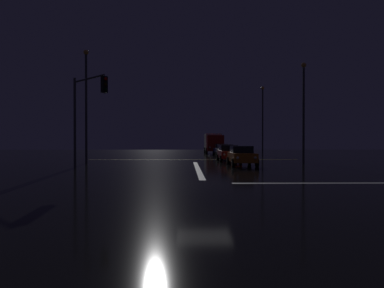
{
  "coord_description": "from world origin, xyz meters",
  "views": [
    {
      "loc": [
        -0.84,
        -15.8,
        1.98
      ],
      "look_at": [
        -0.34,
        12.0,
        1.72
      ],
      "focal_mm": 31.95,
      "sensor_mm": 36.0,
      "label": 1
    }
  ],
  "objects_px": {
    "sedan_blue": "(221,150)",
    "streetlamp_right_near": "(304,105)",
    "sedan_orange": "(242,156)",
    "streetlamp_right_far": "(263,116)",
    "traffic_signal_nw": "(86,105)",
    "streetlamp_left_near": "(86,99)",
    "sedan_red": "(229,153)",
    "sedan_gray": "(225,151)",
    "box_truck": "(213,143)"
  },
  "relations": [
    {
      "from": "box_truck",
      "to": "sedan_red",
      "type": "bearing_deg",
      "value": -90.32
    },
    {
      "from": "box_truck",
      "to": "streetlamp_right_near",
      "type": "relative_size",
      "value": 0.94
    },
    {
      "from": "streetlamp_right_near",
      "to": "sedan_red",
      "type": "bearing_deg",
      "value": 152.16
    },
    {
      "from": "streetlamp_left_near",
      "to": "streetlamp_right_far",
      "type": "height_order",
      "value": "streetlamp_left_near"
    },
    {
      "from": "sedan_orange",
      "to": "streetlamp_right_near",
      "type": "xyz_separation_m",
      "value": [
        5.88,
        2.62,
        4.31
      ]
    },
    {
      "from": "sedan_red",
      "to": "traffic_signal_nw",
      "type": "height_order",
      "value": "traffic_signal_nw"
    },
    {
      "from": "traffic_signal_nw",
      "to": "streetlamp_right_far",
      "type": "distance_m",
      "value": 28.19
    },
    {
      "from": "sedan_orange",
      "to": "traffic_signal_nw",
      "type": "xyz_separation_m",
      "value": [
        -11.27,
        -3.74,
        3.65
      ]
    },
    {
      "from": "sedan_blue",
      "to": "sedan_orange",
      "type": "bearing_deg",
      "value": -90.75
    },
    {
      "from": "sedan_orange",
      "to": "streetlamp_right_far",
      "type": "relative_size",
      "value": 0.47
    },
    {
      "from": "streetlamp_right_near",
      "to": "box_truck",
      "type": "bearing_deg",
      "value": 104.84
    },
    {
      "from": "sedan_red",
      "to": "streetlamp_right_near",
      "type": "relative_size",
      "value": 0.49
    },
    {
      "from": "sedan_orange",
      "to": "traffic_signal_nw",
      "type": "height_order",
      "value": "traffic_signal_nw"
    },
    {
      "from": "sedan_red",
      "to": "streetlamp_right_near",
      "type": "height_order",
      "value": "streetlamp_right_near"
    },
    {
      "from": "sedan_red",
      "to": "streetlamp_right_far",
      "type": "xyz_separation_m",
      "value": [
        6.2,
        12.73,
        4.54
      ]
    },
    {
      "from": "sedan_red",
      "to": "streetlamp_right_far",
      "type": "relative_size",
      "value": 0.47
    },
    {
      "from": "sedan_orange",
      "to": "sedan_gray",
      "type": "distance_m",
      "value": 11.58
    },
    {
      "from": "sedan_orange",
      "to": "box_truck",
      "type": "distance_m",
      "value": 25.61
    },
    {
      "from": "sedan_red",
      "to": "sedan_gray",
      "type": "bearing_deg",
      "value": 86.46
    },
    {
      "from": "sedan_gray",
      "to": "sedan_blue",
      "type": "bearing_deg",
      "value": 88.22
    },
    {
      "from": "traffic_signal_nw",
      "to": "streetlamp_right_near",
      "type": "height_order",
      "value": "streetlamp_right_near"
    },
    {
      "from": "sedan_gray",
      "to": "streetlamp_left_near",
      "type": "xyz_separation_m",
      "value": [
        -13.16,
        -8.95,
        4.84
      ]
    },
    {
      "from": "sedan_blue",
      "to": "traffic_signal_nw",
      "type": "bearing_deg",
      "value": -117.84
    },
    {
      "from": "sedan_orange",
      "to": "sedan_blue",
      "type": "xyz_separation_m",
      "value": [
        0.24,
        18.04,
        0.0
      ]
    },
    {
      "from": "streetlamp_right_near",
      "to": "streetlamp_right_far",
      "type": "bearing_deg",
      "value": 90.0
    },
    {
      "from": "streetlamp_left_near",
      "to": "streetlamp_right_far",
      "type": "bearing_deg",
      "value": 40.09
    },
    {
      "from": "box_truck",
      "to": "streetlamp_right_far",
      "type": "relative_size",
      "value": 0.89
    },
    {
      "from": "sedan_red",
      "to": "streetlamp_right_near",
      "type": "bearing_deg",
      "value": -27.84
    },
    {
      "from": "traffic_signal_nw",
      "to": "sedan_blue",
      "type": "bearing_deg",
      "value": 62.16
    },
    {
      "from": "sedan_gray",
      "to": "sedan_blue",
      "type": "height_order",
      "value": "same"
    },
    {
      "from": "sedan_orange",
      "to": "traffic_signal_nw",
      "type": "bearing_deg",
      "value": -161.63
    },
    {
      "from": "streetlamp_left_near",
      "to": "streetlamp_right_far",
      "type": "relative_size",
      "value": 1.06
    },
    {
      "from": "box_truck",
      "to": "streetlamp_left_near",
      "type": "distance_m",
      "value": 26.65
    },
    {
      "from": "box_truck",
      "to": "streetlamp_left_near",
      "type": "xyz_separation_m",
      "value": [
        -12.92,
        -22.98,
        3.93
      ]
    },
    {
      "from": "sedan_red",
      "to": "box_truck",
      "type": "xyz_separation_m",
      "value": [
        0.11,
        19.7,
        0.91
      ]
    },
    {
      "from": "sedan_gray",
      "to": "streetlamp_right_far",
      "type": "height_order",
      "value": "streetlamp_right_far"
    },
    {
      "from": "sedan_red",
      "to": "box_truck",
      "type": "height_order",
      "value": "box_truck"
    },
    {
      "from": "box_truck",
      "to": "streetlamp_right_far",
      "type": "height_order",
      "value": "streetlamp_right_far"
    },
    {
      "from": "streetlamp_right_near",
      "to": "streetlamp_right_far",
      "type": "height_order",
      "value": "streetlamp_right_far"
    },
    {
      "from": "sedan_red",
      "to": "streetlamp_right_far",
      "type": "bearing_deg",
      "value": 64.03
    },
    {
      "from": "traffic_signal_nw",
      "to": "streetlamp_right_near",
      "type": "distance_m",
      "value": 18.3
    },
    {
      "from": "sedan_blue",
      "to": "streetlamp_right_near",
      "type": "bearing_deg",
      "value": -69.88
    },
    {
      "from": "streetlamp_left_near",
      "to": "streetlamp_right_near",
      "type": "height_order",
      "value": "streetlamp_left_near"
    },
    {
      "from": "sedan_red",
      "to": "sedan_gray",
      "type": "height_order",
      "value": "same"
    },
    {
      "from": "sedan_blue",
      "to": "box_truck",
      "type": "bearing_deg",
      "value": 93.34
    },
    {
      "from": "box_truck",
      "to": "streetlamp_left_near",
      "type": "bearing_deg",
      "value": -119.35
    },
    {
      "from": "sedan_red",
      "to": "traffic_signal_nw",
      "type": "distance_m",
      "value": 15.03
    },
    {
      "from": "sedan_gray",
      "to": "sedan_orange",
      "type": "bearing_deg",
      "value": -90.18
    },
    {
      "from": "sedan_blue",
      "to": "sedan_gray",
      "type": "bearing_deg",
      "value": -91.78
    },
    {
      "from": "sedan_blue",
      "to": "sedan_red",
      "type": "bearing_deg",
      "value": -92.61
    }
  ]
}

